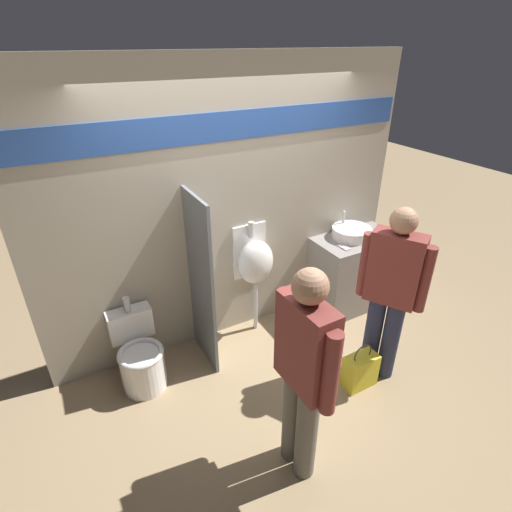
{
  "coord_description": "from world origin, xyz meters",
  "views": [
    {
      "loc": [
        -1.53,
        -2.58,
        2.77
      ],
      "look_at": [
        0.0,
        0.17,
        1.05
      ],
      "focal_mm": 28.0,
      "sensor_mm": 36.0,
      "label": 1
    }
  ],
  "objects_px": {
    "person_in_vest": "(304,370)",
    "shopping_bag": "(360,370)",
    "sink_basin": "(351,232)",
    "urinal_near_counter": "(255,262)",
    "toilet": "(140,358)",
    "person_with_lanyard": "(391,290)",
    "cell_phone": "(344,247)"
  },
  "relations": [
    {
      "from": "cell_phone",
      "to": "person_with_lanyard",
      "type": "bearing_deg",
      "value": -105.28
    },
    {
      "from": "sink_basin",
      "to": "person_in_vest",
      "type": "height_order",
      "value": "person_in_vest"
    },
    {
      "from": "sink_basin",
      "to": "toilet",
      "type": "height_order",
      "value": "sink_basin"
    },
    {
      "from": "sink_basin",
      "to": "toilet",
      "type": "relative_size",
      "value": 0.53
    },
    {
      "from": "person_in_vest",
      "to": "shopping_bag",
      "type": "distance_m",
      "value": 1.23
    },
    {
      "from": "toilet",
      "to": "person_in_vest",
      "type": "height_order",
      "value": "person_in_vest"
    },
    {
      "from": "sink_basin",
      "to": "person_with_lanyard",
      "type": "height_order",
      "value": "person_with_lanyard"
    },
    {
      "from": "toilet",
      "to": "shopping_bag",
      "type": "height_order",
      "value": "toilet"
    },
    {
      "from": "toilet",
      "to": "sink_basin",
      "type": "bearing_deg",
      "value": 2.2
    },
    {
      "from": "toilet",
      "to": "person_with_lanyard",
      "type": "height_order",
      "value": "person_with_lanyard"
    },
    {
      "from": "toilet",
      "to": "person_with_lanyard",
      "type": "relative_size",
      "value": 0.49
    },
    {
      "from": "cell_phone",
      "to": "person_with_lanyard",
      "type": "height_order",
      "value": "person_with_lanyard"
    },
    {
      "from": "urinal_near_counter",
      "to": "toilet",
      "type": "height_order",
      "value": "urinal_near_counter"
    },
    {
      "from": "sink_basin",
      "to": "shopping_bag",
      "type": "bearing_deg",
      "value": -124.09
    },
    {
      "from": "cell_phone",
      "to": "urinal_near_counter",
      "type": "xyz_separation_m",
      "value": [
        -0.92,
        0.25,
        -0.04
      ]
    },
    {
      "from": "cell_phone",
      "to": "person_in_vest",
      "type": "relative_size",
      "value": 0.08
    },
    {
      "from": "cell_phone",
      "to": "urinal_near_counter",
      "type": "distance_m",
      "value": 0.96
    },
    {
      "from": "cell_phone",
      "to": "shopping_bag",
      "type": "distance_m",
      "value": 1.26
    },
    {
      "from": "toilet",
      "to": "shopping_bag",
      "type": "distance_m",
      "value": 1.97
    },
    {
      "from": "person_with_lanyard",
      "to": "shopping_bag",
      "type": "height_order",
      "value": "person_with_lanyard"
    },
    {
      "from": "sink_basin",
      "to": "person_with_lanyard",
      "type": "bearing_deg",
      "value": -114.46
    },
    {
      "from": "urinal_near_counter",
      "to": "sink_basin",
      "type": "bearing_deg",
      "value": -4.45
    },
    {
      "from": "urinal_near_counter",
      "to": "shopping_bag",
      "type": "bearing_deg",
      "value": -70.43
    },
    {
      "from": "sink_basin",
      "to": "cell_phone",
      "type": "bearing_deg",
      "value": -144.93
    },
    {
      "from": "person_in_vest",
      "to": "person_with_lanyard",
      "type": "xyz_separation_m",
      "value": [
        1.18,
        0.41,
        -0.01
      ]
    },
    {
      "from": "person_in_vest",
      "to": "shopping_bag",
      "type": "height_order",
      "value": "person_in_vest"
    },
    {
      "from": "sink_basin",
      "to": "cell_phone",
      "type": "relative_size",
      "value": 3.05
    },
    {
      "from": "person_with_lanyard",
      "to": "shopping_bag",
      "type": "distance_m",
      "value": 0.79
    },
    {
      "from": "toilet",
      "to": "person_with_lanyard",
      "type": "distance_m",
      "value": 2.26
    },
    {
      "from": "urinal_near_counter",
      "to": "shopping_bag",
      "type": "height_order",
      "value": "urinal_near_counter"
    },
    {
      "from": "sink_basin",
      "to": "urinal_near_counter",
      "type": "xyz_separation_m",
      "value": [
        -1.16,
        0.09,
        -0.1
      ]
    },
    {
      "from": "person_in_vest",
      "to": "person_with_lanyard",
      "type": "relative_size",
      "value": 1.01
    }
  ]
}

